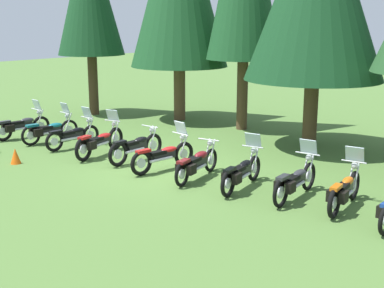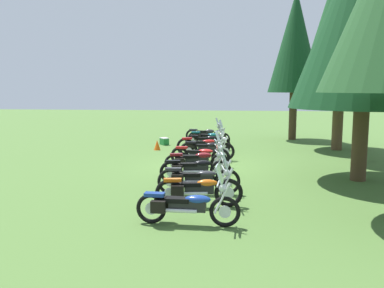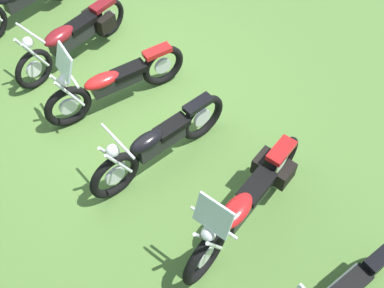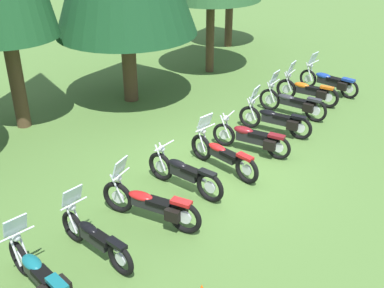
{
  "view_description": "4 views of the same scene",
  "coord_description": "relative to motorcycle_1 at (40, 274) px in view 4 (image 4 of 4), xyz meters",
  "views": [
    {
      "loc": [
        10.44,
        -10.85,
        4.36
      ],
      "look_at": [
        0.97,
        0.11,
        0.9
      ],
      "focal_mm": 49.57,
      "sensor_mm": 36.0,
      "label": 1
    },
    {
      "loc": [
        15.33,
        1.28,
        2.95
      ],
      "look_at": [
        0.79,
        -0.32,
        0.96
      ],
      "focal_mm": 38.2,
      "sensor_mm": 36.0,
      "label": 2
    },
    {
      "loc": [
        -4.58,
        2.19,
        5.64
      ],
      "look_at": [
        -1.85,
        -0.03,
        0.91
      ],
      "focal_mm": 44.63,
      "sensor_mm": 36.0,
      "label": 3
    },
    {
      "loc": [
        -8.73,
        -6.31,
        6.43
      ],
      "look_at": [
        -0.65,
        0.38,
        0.89
      ],
      "focal_mm": 44.94,
      "sensor_mm": 36.0,
      "label": 4
    }
  ],
  "objects": [
    {
      "name": "motorcycle_4",
      "position": [
        4.23,
        0.27,
        -0.01
      ],
      "size": [
        0.69,
        2.28,
        1.03
      ],
      "rotation": [
        0.0,
        0.0,
        1.59
      ],
      "color": "black",
      "rests_on": "ground_plane"
    },
    {
      "name": "motorcycle_3",
      "position": [
        2.8,
        -0.03,
        0.01
      ],
      "size": [
        0.89,
        2.42,
        1.4
      ],
      "rotation": [
        0.0,
        0.0,
        1.8
      ],
      "color": "black",
      "rests_on": "ground_plane"
    },
    {
      "name": "motorcycle_7",
      "position": [
        8.29,
        0.17,
        -0.01
      ],
      "size": [
        0.77,
        2.27,
        1.36
      ],
      "rotation": [
        0.0,
        0.0,
        1.75
      ],
      "color": "black",
      "rests_on": "ground_plane"
    },
    {
      "name": "motorcycle_2",
      "position": [
        1.3,
        0.08,
        -0.02
      ],
      "size": [
        0.62,
        2.17,
        1.35
      ],
      "rotation": [
        0.0,
        0.0,
        1.53
      ],
      "color": "black",
      "rests_on": "ground_plane"
    },
    {
      "name": "motorcycle_1",
      "position": [
        0.0,
        0.0,
        0.0
      ],
      "size": [
        0.71,
        2.23,
        1.37
      ],
      "rotation": [
        0.0,
        0.0,
        1.46
      ],
      "color": "black",
      "rests_on": "ground_plane"
    },
    {
      "name": "motorcycle_6",
      "position": [
        6.85,
        0.05,
        -0.01
      ],
      "size": [
        0.84,
        2.28,
        1.0
      ],
      "rotation": [
        0.0,
        0.0,
        1.76
      ],
      "color": "black",
      "rests_on": "ground_plane"
    },
    {
      "name": "motorcycle_8",
      "position": [
        9.75,
        0.39,
        0.0
      ],
      "size": [
        0.67,
        2.33,
        1.38
      ],
      "rotation": [
        0.0,
        0.0,
        1.66
      ],
      "color": "black",
      "rests_on": "ground_plane"
    },
    {
      "name": "motorcycle_9",
      "position": [
        10.98,
        0.52,
        -0.01
      ],
      "size": [
        0.69,
        2.2,
        1.37
      ],
      "rotation": [
        0.0,
        0.0,
        1.71
      ],
      "color": "black",
      "rests_on": "ground_plane"
    },
    {
      "name": "motorcycle_10",
      "position": [
        12.35,
        0.39,
        -0.01
      ],
      "size": [
        0.76,
        2.29,
        1.35
      ],
      "rotation": [
        0.0,
        0.0,
        1.53
      ],
      "color": "black",
      "rests_on": "ground_plane"
    },
    {
      "name": "motorcycle_5",
      "position": [
        5.56,
        0.11,
        -0.01
      ],
      "size": [
        0.7,
        2.33,
        1.37
      ],
      "rotation": [
        0.0,
        0.0,
        1.45
      ],
      "color": "black",
      "rests_on": "ground_plane"
    },
    {
      "name": "ground_plane",
      "position": [
        5.52,
        0.18,
        -0.47
      ],
      "size": [
        80.0,
        80.0,
        0.0
      ],
      "primitive_type": "plane",
      "color": "#4C7033"
    }
  ]
}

